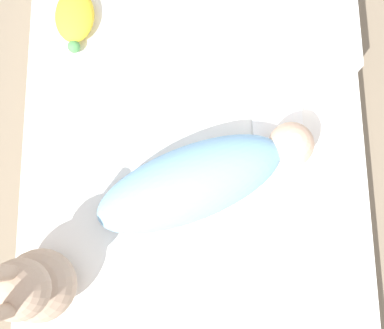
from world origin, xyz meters
TOP-DOWN VIEW (x-y plane):
  - ground_plane at (0.00, 0.00)m, footprint 12.00×12.00m
  - bed_mattress at (0.00, 0.00)m, footprint 1.30×0.97m
  - burp_cloth at (-0.03, 0.24)m, footprint 0.17×0.14m
  - swaddled_baby at (0.10, 0.02)m, footprint 0.36×0.60m
  - pillow at (-0.37, 0.31)m, footprint 0.35×0.30m
  - bunny_plush at (0.36, -0.38)m, footprint 0.18×0.18m
  - turtle_plush at (-0.39, -0.34)m, footprint 0.20×0.11m

SIDE VIEW (x-z plane):
  - ground_plane at x=0.00m, z-range 0.00..0.00m
  - bed_mattress at x=0.00m, z-range 0.00..0.14m
  - burp_cloth at x=-0.03m, z-range 0.14..0.16m
  - turtle_plush at x=-0.39m, z-range 0.14..0.20m
  - pillow at x=-0.37m, z-range 0.14..0.24m
  - swaddled_baby at x=0.10m, z-range 0.14..0.31m
  - bunny_plush at x=0.36m, z-range 0.09..0.46m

